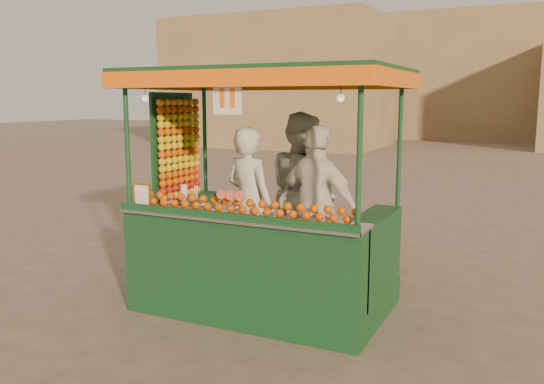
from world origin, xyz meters
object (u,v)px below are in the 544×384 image
at_px(vendor_middle, 302,192).
at_px(juice_cart, 255,234).
at_px(vendor_left, 250,204).
at_px(vendor_right, 317,208).

bearing_deg(vendor_middle, juice_cart, 112.78).
xyz_separation_m(juice_cart, vendor_left, (-0.11, 0.08, 0.30)).
bearing_deg(vendor_middle, vendor_right, 171.24).
height_order(vendor_left, vendor_middle, vendor_middle).
bearing_deg(vendor_left, juice_cart, 160.81).
distance_m(vendor_left, vendor_right, 0.76).
distance_m(juice_cart, vendor_middle, 0.79).
bearing_deg(juice_cart, vendor_left, 144.30).
bearing_deg(vendor_left, vendor_right, -160.45).
height_order(juice_cart, vendor_right, juice_cart).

